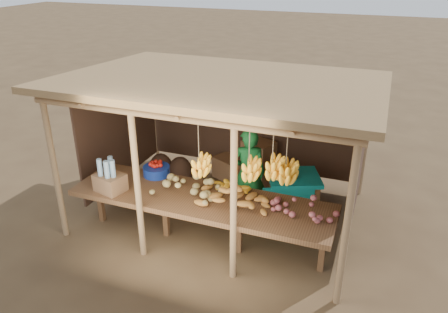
% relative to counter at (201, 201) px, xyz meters
% --- Properties ---
extents(ground, '(60.00, 60.00, 0.00)m').
position_rel_counter_xyz_m(ground, '(-0.00, 0.95, -0.74)').
color(ground, brown).
rests_on(ground, ground).
extents(stall_structure, '(4.70, 3.50, 2.43)m').
position_rel_counter_xyz_m(stall_structure, '(0.08, 0.98, 1.18)').
color(stall_structure, '#A07A52').
rests_on(stall_structure, ground).
extents(counter, '(3.90, 1.05, 0.80)m').
position_rel_counter_xyz_m(counter, '(0.00, 0.00, 0.00)').
color(counter, brown).
rests_on(counter, ground).
extents(potato_heap, '(1.18, 0.91, 0.37)m').
position_rel_counter_xyz_m(potato_heap, '(-0.26, 0.05, 0.25)').
color(potato_heap, tan).
rests_on(potato_heap, counter).
extents(sweet_potato_heap, '(1.02, 0.61, 0.36)m').
position_rel_counter_xyz_m(sweet_potato_heap, '(0.49, 0.06, 0.24)').
color(sweet_potato_heap, '#C17E31').
rests_on(sweet_potato_heap, counter).
extents(onion_heap, '(0.95, 0.64, 0.36)m').
position_rel_counter_xyz_m(onion_heap, '(1.48, 0.06, 0.24)').
color(onion_heap, '#AC5355').
rests_on(onion_heap, counter).
extents(banana_pile, '(0.58, 0.42, 0.34)m').
position_rel_counter_xyz_m(banana_pile, '(0.32, 0.33, 0.23)').
color(banana_pile, yellow).
rests_on(banana_pile, counter).
extents(tomato_basin, '(0.43, 0.43, 0.22)m').
position_rel_counter_xyz_m(tomato_basin, '(-0.95, 0.41, 0.15)').
color(tomato_basin, navy).
rests_on(tomato_basin, counter).
extents(bottle_box, '(0.49, 0.42, 0.53)m').
position_rel_counter_xyz_m(bottle_box, '(-1.35, -0.29, 0.26)').
color(bottle_box, brown).
rests_on(bottle_box, counter).
extents(vendor, '(0.67, 0.56, 1.56)m').
position_rel_counter_xyz_m(vendor, '(0.39, 1.01, 0.04)').
color(vendor, '#186C2E').
rests_on(vendor, ground).
extents(tarp_crate, '(1.03, 0.97, 0.98)m').
position_rel_counter_xyz_m(tarp_crate, '(1.10, 1.26, -0.34)').
color(tarp_crate, brown).
rests_on(tarp_crate, ground).
extents(carton_stack, '(1.25, 0.61, 0.86)m').
position_rel_counter_xyz_m(carton_stack, '(0.04, 2.15, -0.36)').
color(carton_stack, brown).
rests_on(carton_stack, ground).
extents(burlap_sacks, '(0.88, 0.46, 0.62)m').
position_rel_counter_xyz_m(burlap_sacks, '(-1.39, 1.68, -0.47)').
color(burlap_sacks, '#4B3123').
rests_on(burlap_sacks, ground).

